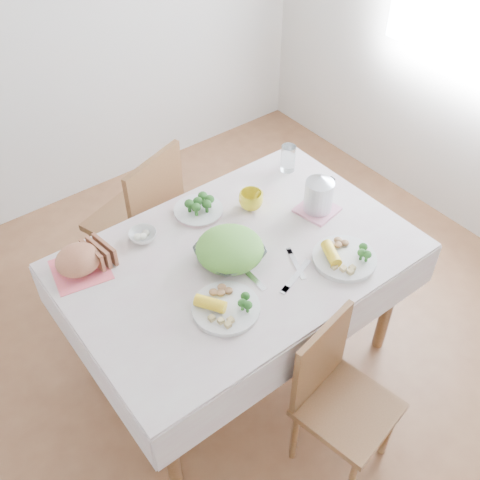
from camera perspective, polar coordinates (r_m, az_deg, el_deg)
floor at (r=3.03m, az=-0.07°, el=-11.73°), size 3.60×3.60×0.00m
dining_table at (r=2.73m, az=-0.08°, el=-7.21°), size 1.40×0.90×0.75m
tablecloth at (r=2.45m, az=-0.08°, el=-1.54°), size 1.50×1.00×0.01m
chair_near at (r=2.39m, az=11.17°, el=-15.61°), size 0.42×0.42×0.80m
chair_far at (r=3.13m, az=-10.75°, el=2.22°), size 0.53×0.53×0.93m
salad_bowl at (r=2.40m, az=-1.04°, el=-1.45°), size 0.29×0.29×0.07m
dinner_plate_left at (r=2.22m, az=-1.44°, el=-6.95°), size 0.33×0.33×0.02m
dinner_plate_right at (r=2.45m, az=10.54°, el=-1.87°), size 0.39×0.39×0.02m
broccoli_plate at (r=2.65m, az=-4.24°, el=3.00°), size 0.26×0.26×0.02m
napkin at (r=2.47m, az=-15.88°, el=-2.91°), size 0.27×0.27×0.00m
bread_loaf at (r=2.43m, az=-16.13°, el=-2.00°), size 0.21×0.20×0.11m
fruit_bowl at (r=2.54m, az=-9.85°, el=0.44°), size 0.17×0.17×0.04m
yellow_mug at (r=2.65m, az=1.12°, el=4.07°), size 0.14×0.14×0.09m
glass_tumbler at (r=2.89m, az=4.90°, el=8.19°), size 0.09×0.09×0.14m
pink_tray at (r=2.68m, az=7.83°, el=3.09°), size 0.20×0.20×0.01m
electric_kettle at (r=2.61m, az=8.06°, el=4.99°), size 0.17×0.17×0.19m
fork_left at (r=2.36m, az=0.93°, el=-3.51°), size 0.03×0.22×0.00m
fork_right at (r=2.41m, az=5.72°, el=-2.44°), size 0.09×0.18×0.00m
knife at (r=2.36m, az=5.75°, el=-3.62°), size 0.21×0.09×0.00m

